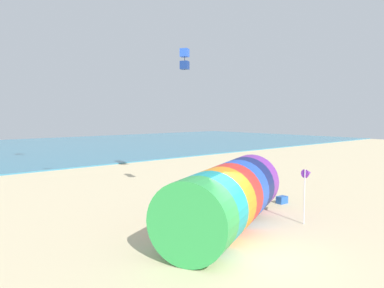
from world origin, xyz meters
name	(u,v)px	position (x,y,z in m)	size (l,w,h in m)	color
ground_plane	(250,255)	(0.00, 0.00, 0.00)	(120.00, 120.00, 0.00)	beige
giant_inflatable_tube	(227,198)	(1.25, 2.18, 1.28)	(8.06, 5.62, 2.56)	green
kite_handler	(261,185)	(5.89, 4.18, 0.90)	(0.39, 0.28, 1.76)	black
kite_blue_box	(185,59)	(2.99, 6.71, 7.14)	(0.51, 0.51, 1.07)	blue
beach_flag	(308,175)	(4.45, 0.72, 1.98)	(0.47, 0.36, 2.25)	silver
cooler_box	(282,200)	(6.55, 3.39, 0.18)	(0.52, 0.36, 0.36)	#2659B2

